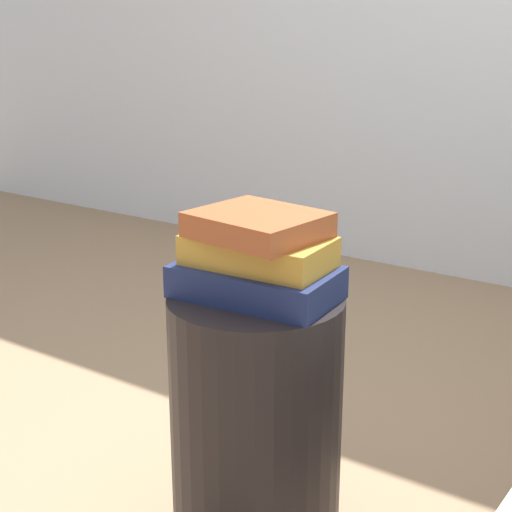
# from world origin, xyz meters

# --- Properties ---
(side_table) EXTENTS (0.34, 0.34, 0.57)m
(side_table) POSITION_xyz_m (0.00, 0.00, 0.28)
(side_table) COLOR black
(side_table) RESTS_ON ground_plane
(book_navy) EXTENTS (0.31, 0.20, 0.06)m
(book_navy) POSITION_xyz_m (-0.00, -0.00, 0.60)
(book_navy) COLOR #19234C
(book_navy) RESTS_ON side_table
(book_ochre) EXTENTS (0.27, 0.17, 0.06)m
(book_ochre) POSITION_xyz_m (0.00, 0.01, 0.66)
(book_ochre) COLOR #B7842D
(book_ochre) RESTS_ON book_navy
(book_rust) EXTENTS (0.24, 0.22, 0.05)m
(book_rust) POSITION_xyz_m (-0.00, 0.01, 0.71)
(book_rust) COLOR #994723
(book_rust) RESTS_ON book_ochre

